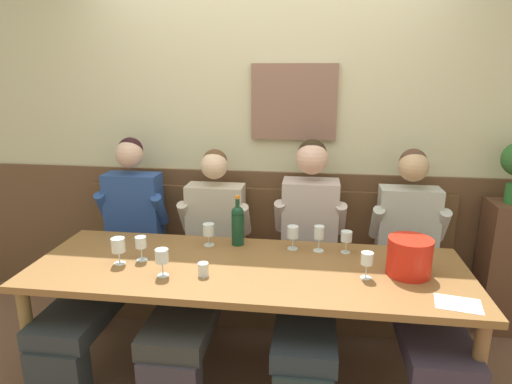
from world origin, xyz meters
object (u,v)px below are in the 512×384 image
Objects in this scene: wall_bench at (263,279)px; person_center_right_seat at (308,252)px; dining_table at (248,277)px; person_right_seat at (417,269)px; wine_glass_center_front at (141,244)px; person_left_seat at (204,260)px; wine_glass_center_rear at (346,238)px; wine_glass_by_bottle at (367,260)px; wine_bottle_amber_mid at (238,224)px; water_tumbler_right at (203,269)px; person_center_left_seat at (114,249)px; wine_glass_right_end at (118,246)px; wine_glass_mid_left at (162,257)px; ice_bucket at (409,257)px; wine_glass_mid_right at (293,233)px; wine_glass_left_end at (319,233)px; wine_glass_near_bucket at (209,231)px.

person_center_right_seat is (0.34, -0.34, 0.38)m from wall_bench.
dining_table is 1.06m from person_right_seat.
wine_glass_center_front is (-0.63, -0.00, 0.17)m from dining_table.
person_left_seat is 9.47× the size of wine_glass_center_rear.
wine_glass_by_bottle is (0.65, -0.06, 0.18)m from dining_table.
person_center_right_seat is 4.15× the size of wine_bottle_amber_mid.
wine_glass_center_front reaches higher than water_tumbler_right.
wall_bench reaches higher than wine_glass_center_rear.
person_center_left_seat is 1.03× the size of person_left_seat.
dining_table is 0.76m from wine_glass_right_end.
wine_glass_right_end is (-0.39, -0.39, 0.23)m from person_left_seat.
person_center_left_seat is at bearing 177.28° from wine_glass_center_rear.
wine_glass_mid_left is at bearing -43.25° from wine_glass_center_front.
person_left_seat reaches higher than wine_bottle_amber_mid.
dining_table is 1.90× the size of person_right_seat.
water_tumbler_right is at bearing -158.45° from person_right_seat.
wall_bench is 1.26m from ice_bucket.
wine_glass_mid_right is 0.32m from wine_glass_center_rear.
wall_bench is 17.73× the size of wine_glass_right_end.
person_left_seat is at bearing 158.71° from wine_glass_by_bottle.
wine_glass_by_bottle is (0.76, -0.37, -0.03)m from wine_bottle_amber_mid.
wall_bench is 0.72m from wine_bottle_amber_mid.
person_right_seat is (0.67, -0.05, -0.05)m from person_center_right_seat.
wine_glass_left_end is 0.17m from wine_glass_center_rear.
wine_bottle_amber_mid is at bearing 76.92° from water_tumbler_right.
person_center_right_seat is 0.30m from wine_glass_center_rear.
person_center_left_seat is 1.39m from wine_glass_left_end.
ice_bucket is (-0.13, -0.31, 0.21)m from person_right_seat.
wine_glass_left_end is at bearing 14.99° from wine_glass_center_front.
person_center_right_seat is 9.19× the size of wine_glass_by_bottle.
wine_glass_center_front is 1.01× the size of wine_glass_near_bucket.
wine_glass_by_bottle is at bearing -26.04° from wine_bottle_amber_mid.
wall_bench is 11.65× the size of ice_bucket.
person_right_seat reaches higher than wine_glass_mid_right.
person_center_right_seat is at bearing -45.24° from wall_bench.
person_left_seat is 1.00× the size of person_right_seat.
person_left_seat is 1.09m from wine_glass_by_bottle.
wine_bottle_amber_mid is (0.86, -0.03, 0.23)m from person_center_left_seat.
wine_glass_left_end reaches higher than wine_glass_mid_left.
wine_glass_mid_left is (-1.44, -0.51, 0.22)m from person_right_seat.
wine_glass_by_bottle is 0.88m from water_tumbler_right.
person_center_right_seat is 9.40× the size of wine_glass_near_bucket.
wine_bottle_amber_mid is 0.60m from wine_glass_center_front.
wine_glass_left_end is at bearing -61.05° from person_center_right_seat.
ice_bucket reaches higher than wine_glass_mid_left.
person_center_right_seat is at bearing 22.80° from wine_glass_right_end.
wine_glass_left_end reaches higher than wine_glass_mid_right.
wine_glass_left_end is (0.40, 0.27, 0.19)m from dining_table.
person_right_seat is 8.07× the size of wine_glass_left_end.
wine_glass_mid_left is 1.07× the size of wine_glass_near_bucket.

